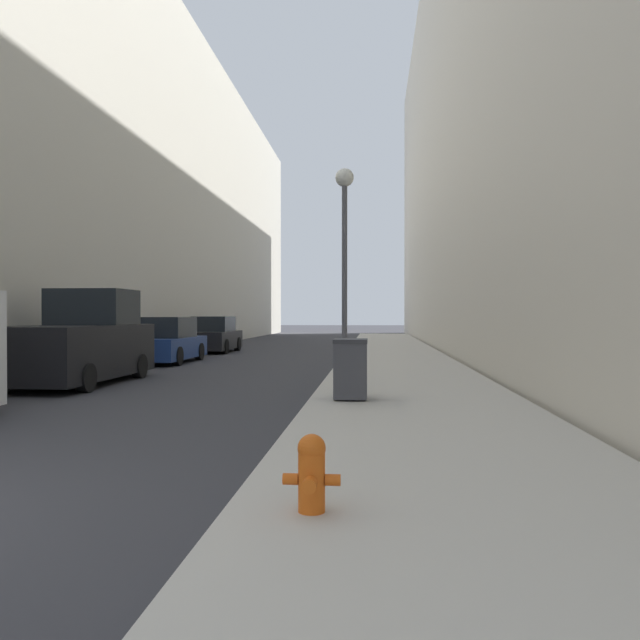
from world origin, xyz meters
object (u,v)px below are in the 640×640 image
(fire_hydrant, at_px, (312,471))
(pickup_truck, at_px, (80,344))
(parked_sedan_near, at_px, (167,342))
(trash_bin, at_px, (351,368))
(parked_sedan_far, at_px, (214,336))
(lamppost, at_px, (345,239))

(fire_hydrant, relative_size, pickup_truck, 0.12)
(fire_hydrant, distance_m, parked_sedan_near, 18.08)
(trash_bin, relative_size, parked_sedan_far, 0.27)
(parked_sedan_near, relative_size, parked_sedan_far, 1.05)
(lamppost, bearing_deg, pickup_truck, -178.10)
(fire_hydrant, xyz_separation_m, trash_bin, (0.06, 6.52, 0.25))
(lamppost, xyz_separation_m, parked_sedan_near, (-6.61, 6.57, -2.79))
(fire_hydrant, height_order, parked_sedan_near, parked_sedan_near)
(pickup_truck, bearing_deg, parked_sedan_far, 90.18)
(pickup_truck, xyz_separation_m, parked_sedan_far, (-0.04, 13.00, -0.24))
(pickup_truck, relative_size, parked_sedan_near, 1.16)
(lamppost, height_order, parked_sedan_far, lamppost)
(trash_bin, bearing_deg, fire_hydrant, -90.51)
(fire_hydrant, distance_m, trash_bin, 6.52)
(fire_hydrant, bearing_deg, lamppost, 91.28)
(trash_bin, relative_size, pickup_truck, 0.22)
(parked_sedan_near, bearing_deg, fire_hydrant, -67.76)
(lamppost, height_order, parked_sedan_near, lamppost)
(pickup_truck, height_order, parked_sedan_near, pickup_truck)
(fire_hydrant, relative_size, parked_sedan_far, 0.15)
(fire_hydrant, height_order, lamppost, lamppost)
(parked_sedan_near, bearing_deg, lamppost, -44.80)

